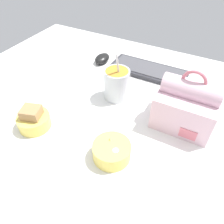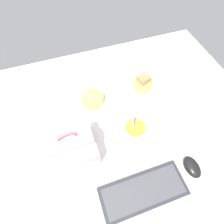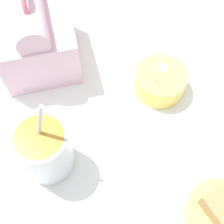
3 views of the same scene
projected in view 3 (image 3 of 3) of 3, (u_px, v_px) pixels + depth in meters
desk_surface at (92, 138)px, 63.37cm from camera, size 140.00×110.00×2.00cm
lunch_bag at (36, 36)px, 66.04cm from camera, size 18.35×16.08×19.95cm
soup_cup at (45, 150)px, 54.67cm from camera, size 9.41×9.41×19.00cm
bento_bowl_sandwich at (218, 211)px, 52.47cm from camera, size 10.51×10.51×7.71cm
bento_bowl_snacks at (160, 81)px, 65.97cm from camera, size 10.95×10.95×5.84cm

